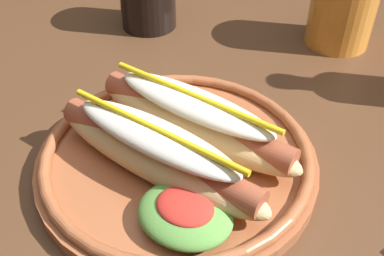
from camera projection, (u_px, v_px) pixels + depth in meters
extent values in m
cube|color=#51331E|center=(254.00, 126.00, 0.54)|extent=(1.30, 0.95, 0.04)
cylinder|color=#51331E|center=(112.00, 85.00, 1.25)|extent=(0.06, 0.06, 0.70)
cylinder|color=#9E5633|center=(177.00, 161.00, 0.46)|extent=(0.28, 0.28, 0.02)
torus|color=#9E5633|center=(177.00, 153.00, 0.45)|extent=(0.27, 0.27, 0.01)
ellipsoid|color=tan|center=(157.00, 158.00, 0.42)|extent=(0.24, 0.07, 0.04)
cylinder|color=#9E4C33|center=(157.00, 152.00, 0.42)|extent=(0.22, 0.05, 0.03)
ellipsoid|color=silver|center=(156.00, 137.00, 0.40)|extent=(0.18, 0.06, 0.02)
cylinder|color=yellow|center=(155.00, 129.00, 0.40)|extent=(0.19, 0.02, 0.01)
ellipsoid|color=tan|center=(194.00, 124.00, 0.46)|extent=(0.24, 0.07, 0.04)
cylinder|color=#9E4C33|center=(194.00, 118.00, 0.45)|extent=(0.22, 0.05, 0.03)
ellipsoid|color=silver|center=(194.00, 104.00, 0.44)|extent=(0.18, 0.06, 0.02)
cylinder|color=yellow|center=(194.00, 96.00, 0.44)|extent=(0.19, 0.02, 0.01)
ellipsoid|color=#5B9942|center=(185.00, 214.00, 0.38)|extent=(0.08, 0.07, 0.02)
ellipsoid|color=red|center=(185.00, 206.00, 0.38)|extent=(0.05, 0.04, 0.01)
cylinder|color=orange|center=(344.00, 0.00, 0.62)|extent=(0.09, 0.09, 0.13)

